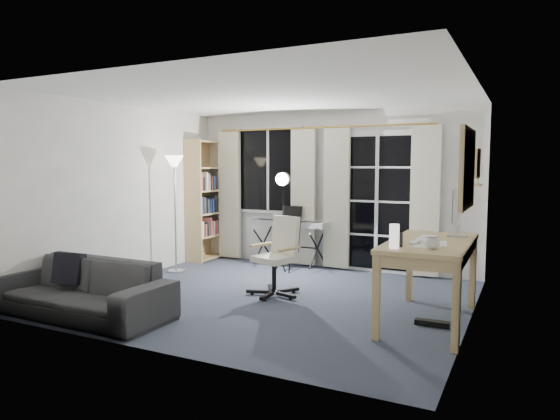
% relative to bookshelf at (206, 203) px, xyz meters
% --- Properties ---
extents(floor, '(4.50, 4.00, 0.02)m').
position_rel_bookshelf_xyz_m(floor, '(2.12, -1.74, -0.96)').
color(floor, '#333A4A').
rests_on(floor, ground).
extents(window, '(1.20, 0.08, 1.40)m').
position_rel_bookshelf_xyz_m(window, '(1.07, 0.23, 0.55)').
color(window, white).
rests_on(window, floor).
extents(french_door, '(1.32, 0.09, 2.11)m').
position_rel_bookshelf_xyz_m(french_door, '(2.87, 0.23, 0.08)').
color(french_door, white).
rests_on(french_door, floor).
extents(curtains, '(3.60, 0.07, 2.13)m').
position_rel_bookshelf_xyz_m(curtains, '(1.99, 0.14, 0.15)').
color(curtains, gold).
rests_on(curtains, floor).
extents(bookshelf, '(0.33, 0.93, 1.99)m').
position_rel_bookshelf_xyz_m(bookshelf, '(0.00, 0.00, 0.00)').
color(bookshelf, tan).
rests_on(bookshelf, floor).
extents(torchiere_lamp, '(0.29, 0.29, 1.72)m').
position_rel_bookshelf_xyz_m(torchiere_lamp, '(0.22, -1.12, 0.44)').
color(torchiere_lamp, '#B2B2B7').
rests_on(torchiere_lamp, floor).
extents(keyboard_piano, '(1.23, 0.61, 0.89)m').
position_rel_bookshelf_xyz_m(keyboard_piano, '(1.57, -0.05, -0.28)').
color(keyboard_piano, black).
rests_on(keyboard_piano, floor).
extents(studio_light, '(0.32, 0.33, 1.51)m').
position_rel_bookshelf_xyz_m(studio_light, '(1.64, -0.42, 0.26)').
color(studio_light, black).
rests_on(studio_light, floor).
extents(office_chair, '(0.67, 0.67, 0.96)m').
position_rel_bookshelf_xyz_m(office_chair, '(2.17, -1.55, -0.38)').
color(office_chair, black).
rests_on(office_chair, floor).
extents(desk, '(0.78, 1.55, 0.83)m').
position_rel_bookshelf_xyz_m(desk, '(4.00, -1.89, -0.22)').
color(desk, tan).
rests_on(desk, floor).
extents(monitor, '(0.20, 0.60, 0.52)m').
position_rel_bookshelf_xyz_m(monitor, '(4.20, -1.44, 0.20)').
color(monitor, silver).
rests_on(monitor, desk).
extents(desk_clutter, '(0.48, 0.94, 1.05)m').
position_rel_bookshelf_xyz_m(desk_clutter, '(3.94, -2.13, -0.30)').
color(desk_clutter, white).
rests_on(desk_clutter, desk).
extents(mug, '(0.14, 0.11, 0.14)m').
position_rel_bookshelf_xyz_m(mug, '(4.10, -2.39, -0.05)').
color(mug, silver).
rests_on(mug, desk).
extents(wall_mirror, '(0.04, 0.94, 0.74)m').
position_rel_bookshelf_xyz_m(wall_mirror, '(4.35, -2.09, 0.60)').
color(wall_mirror, tan).
rests_on(wall_mirror, floor).
extents(framed_print, '(0.03, 0.42, 0.32)m').
position_rel_bookshelf_xyz_m(framed_print, '(4.35, -1.19, 0.65)').
color(framed_print, tan).
rests_on(framed_print, floor).
extents(wall_shelf, '(0.16, 0.30, 0.18)m').
position_rel_bookshelf_xyz_m(wall_shelf, '(4.28, -0.69, 0.46)').
color(wall_shelf, tan).
rests_on(wall_shelf, floor).
extents(sofa, '(2.01, 0.60, 0.78)m').
position_rel_bookshelf_xyz_m(sofa, '(0.70, -3.29, -0.55)').
color(sofa, '#2D2D2F').
rests_on(sofa, floor).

